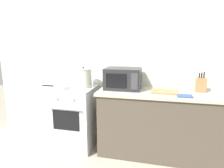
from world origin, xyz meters
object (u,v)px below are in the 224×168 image
object	(u,v)px
frying_pan	(61,87)
cutting_board	(165,92)
stock_pot	(84,78)
oven_mitt	(185,96)
stove	(75,117)
knife_block	(201,85)
microwave	(123,79)

from	to	relation	value
frying_pan	cutting_board	distance (m)	1.45
stock_pot	oven_mitt	distance (m)	1.42
stove	cutting_board	distance (m)	1.39
stock_pot	stove	bearing A→B (deg)	-158.77
cutting_board	oven_mitt	size ratio (longest dim) A/B	2.00
stove	stock_pot	size ratio (longest dim) A/B	2.78
cutting_board	stock_pot	bearing A→B (deg)	177.48
frying_pan	cutting_board	xyz separation A→B (m)	(1.44, 0.12, -0.02)
stock_pot	knife_block	size ratio (longest dim) A/B	1.22
stock_pot	knife_block	distance (m)	1.64
microwave	oven_mitt	world-z (taller)	microwave
stock_pot	cutting_board	xyz separation A→B (m)	(1.17, -0.05, -0.13)
frying_pan	knife_block	xyz separation A→B (m)	(1.91, 0.26, 0.07)
cutting_board	knife_block	size ratio (longest dim) A/B	1.32
stove	cutting_board	xyz separation A→B (m)	(1.30, 0.00, 0.47)
knife_block	frying_pan	bearing A→B (deg)	-172.26
stove	cutting_board	world-z (taller)	cutting_board
cutting_board	oven_mitt	world-z (taller)	cutting_board
cutting_board	knife_block	distance (m)	0.49
microwave	oven_mitt	distance (m)	0.86
stove	microwave	bearing A→B (deg)	6.25
stock_pot	microwave	bearing A→B (deg)	2.59
microwave	cutting_board	size ratio (longest dim) A/B	1.39
cutting_board	oven_mitt	bearing A→B (deg)	-34.96
frying_pan	stove	bearing A→B (deg)	40.17
frying_pan	oven_mitt	xyz separation A→B (m)	(1.67, -0.04, -0.02)
stove	knife_block	world-z (taller)	knife_block
cutting_board	frying_pan	bearing A→B (deg)	-175.27
cutting_board	knife_block	xyz separation A→B (m)	(0.46, 0.14, 0.09)
stove	stock_pot	bearing A→B (deg)	21.23
stock_pot	microwave	world-z (taller)	stock_pot
stock_pot	cutting_board	distance (m)	1.18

